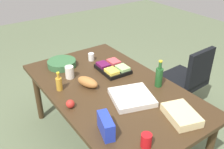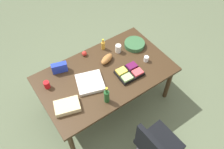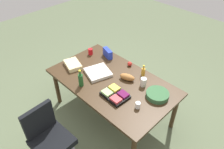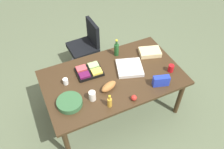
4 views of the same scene
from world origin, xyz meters
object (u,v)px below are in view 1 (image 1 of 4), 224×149
at_px(pizza_box, 132,97).
at_px(red_solo_cup, 146,141).
at_px(bread_loaf, 88,82).
at_px(conference_table, 111,93).
at_px(wine_bottle, 159,76).
at_px(salad_bowl, 62,63).
at_px(fruit_platter, 113,68).
at_px(mayo_jar, 70,72).
at_px(apple_red, 70,104).
at_px(chip_bag_blue, 106,126).
at_px(office_chair, 185,85).
at_px(sheet_cake, 181,115).
at_px(dressing_bottle, 59,83).
at_px(paper_cup, 91,57).

distance_m(pizza_box, red_solo_cup, 0.59).
bearing_deg(bread_loaf, red_solo_cup, 176.02).
xyz_separation_m(conference_table, wine_bottle, (-0.25, -0.40, 0.18)).
relative_size(salad_bowl, red_solo_cup, 2.92).
xyz_separation_m(fruit_platter, mayo_jar, (0.13, 0.46, 0.03)).
bearing_deg(salad_bowl, apple_red, 160.13).
height_order(fruit_platter, mayo_jar, mayo_jar).
xyz_separation_m(apple_red, chip_bag_blue, (-0.45, -0.07, 0.04)).
relative_size(office_chair, red_solo_cup, 8.12).
relative_size(salad_bowl, sheet_cake, 1.01).
xyz_separation_m(chip_bag_blue, mayo_jar, (0.92, -0.16, -0.01)).
bearing_deg(office_chair, bread_loaf, 84.00).
relative_size(bread_loaf, sheet_cake, 0.75).
distance_m(wine_bottle, dressing_bottle, 0.98).
relative_size(office_chair, fruit_platter, 2.41).
relative_size(sheet_cake, wine_bottle, 1.14).
distance_m(wine_bottle, red_solo_cup, 0.85).
xyz_separation_m(office_chair, dressing_bottle, (0.25, 1.61, 0.47)).
bearing_deg(wine_bottle, chip_bag_blue, 108.51).
bearing_deg(fruit_platter, dressing_bottle, 91.94).
bearing_deg(mayo_jar, dressing_bottle, 129.37).
bearing_deg(mayo_jar, conference_table, -148.39).
bearing_deg(conference_table, sheet_cake, -164.45).
xyz_separation_m(office_chair, apple_red, (-0.07, 1.65, 0.44)).
relative_size(bread_loaf, pizza_box, 0.67).
relative_size(office_chair, wine_bottle, 3.17).
bearing_deg(mayo_jar, chip_bag_blue, 170.31).
bearing_deg(wine_bottle, office_chair, -71.89).
relative_size(chip_bag_blue, wine_bottle, 0.78).
relative_size(office_chair, mayo_jar, 6.76).
relative_size(office_chair, salad_bowl, 2.78).
xyz_separation_m(sheet_cake, dressing_bottle, (0.97, 0.64, 0.04)).
distance_m(apple_red, wine_bottle, 0.90).
bearing_deg(conference_table, bread_loaf, 51.02).
distance_m(apple_red, fruit_platter, 0.77).
height_order(apple_red, chip_bag_blue, chip_bag_blue).
bearing_deg(wine_bottle, bread_loaf, 55.94).
distance_m(office_chair, pizza_box, 1.25).
relative_size(bread_loaf, wine_bottle, 0.85).
relative_size(pizza_box, dressing_bottle, 1.86).
relative_size(paper_cup, chip_bag_blue, 0.41).
distance_m(office_chair, paper_cup, 1.28).
relative_size(conference_table, pizza_box, 5.39).
distance_m(office_chair, salad_bowl, 1.60).
bearing_deg(pizza_box, mayo_jar, 40.53).
relative_size(salad_bowl, mayo_jar, 2.44).
bearing_deg(office_chair, apple_red, 92.48).
distance_m(conference_table, apple_red, 0.50).
xyz_separation_m(conference_table, chip_bag_blue, (-0.52, 0.41, 0.14)).
bearing_deg(wine_bottle, paper_cup, 15.87).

